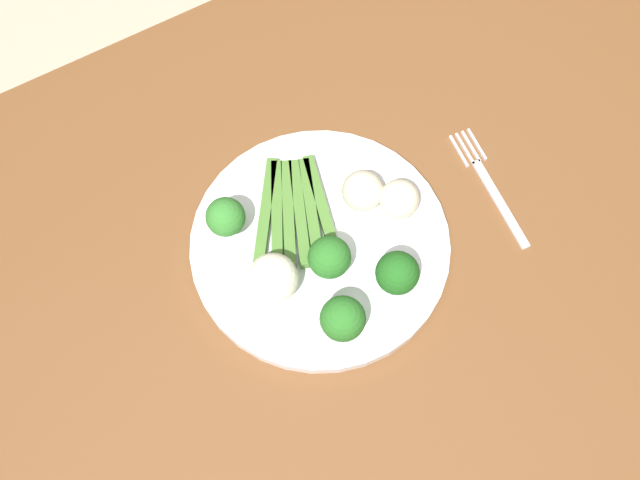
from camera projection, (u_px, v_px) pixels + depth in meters
The scene contains 12 objects.
ground_plane at pixel (364, 401), 1.53m from camera, with size 6.00×6.00×0.02m, color #B7A88E.
dining_table at pixel (393, 293), 0.92m from camera, with size 1.32×0.86×0.77m.
plate at pixel (320, 245), 0.81m from camera, with size 0.29×0.29×0.01m, color white.
asparagus_bundle at pixel (294, 212), 0.81m from camera, with size 0.12×0.15×0.01m.
broccoli_outer_edge at pixel (397, 273), 0.76m from camera, with size 0.05×0.05×0.06m.
broccoli_front_left at pixel (329, 258), 0.76m from camera, with size 0.05×0.05×0.06m.
broccoli_near_center at pixel (226, 217), 0.78m from camera, with size 0.04×0.04×0.05m.
broccoli_front at pixel (343, 319), 0.74m from camera, with size 0.05×0.05×0.06m.
cauliflower_edge at pixel (399, 199), 0.80m from camera, with size 0.04×0.04×0.04m, color beige.
cauliflower_back at pixel (363, 191), 0.80m from camera, with size 0.05×0.05×0.05m, color beige.
cauliflower_right at pixel (273, 278), 0.76m from camera, with size 0.05×0.05×0.05m, color white.
fork at pixel (491, 187), 0.85m from camera, with size 0.04×0.17×0.00m.
Camera 1 is at (-0.23, -0.22, 1.53)m, focal length 41.32 mm.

